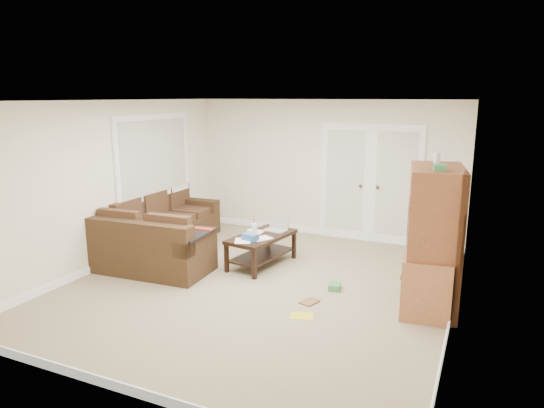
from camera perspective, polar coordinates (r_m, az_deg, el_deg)
The scene contains 17 objects.
floor at distance 6.79m, azimuth -1.43°, elevation -9.53°, with size 5.50×5.50×0.00m, color gray.
ceiling at distance 6.29m, azimuth -1.55°, elevation 12.08°, with size 5.00×5.50×0.02m, color silver.
wall_left at distance 7.82m, azimuth -18.23°, elevation 2.34°, with size 0.02×5.50×2.50m, color white.
wall_right at distance 5.82m, azimuth 21.30°, elevation -1.26°, with size 0.02×5.50×2.50m, color white.
wall_back at distance 8.94m, azimuth 6.20°, elevation 4.12°, with size 5.00×0.02×2.50m, color white.
wall_front at distance 4.21m, azimuth -18.08°, elevation -6.15°, with size 5.00×0.02×2.50m, color white.
baseboards at distance 6.77m, azimuth -1.43°, elevation -9.14°, with size 5.00×5.50×0.10m, color white, non-canonical shape.
french_doors at distance 8.72m, azimuth 11.41°, elevation 2.30°, with size 1.80×0.05×2.13m.
window_left at distance 8.51m, azimuth -13.66°, elevation 5.45°, with size 0.05×1.92×1.42m.
sectional_sofa at distance 8.09m, azimuth -13.03°, elevation -3.73°, with size 1.96×2.75×0.84m.
coffee_table at distance 7.49m, azimuth -1.13°, elevation -5.23°, with size 0.77×1.26×0.80m.
tv_armoire at distance 6.18m, azimuth 18.37°, elevation -3.78°, with size 0.76×1.17×1.88m.
side_cabinet at distance 6.03m, azimuth 17.77°, elevation -8.73°, with size 0.60×0.60×1.18m.
space_heater at distance 8.51m, azimuth 17.04°, elevation -4.41°, with size 0.12×0.10×0.30m, color silver.
floor_magazine at distance 5.92m, azimuth 3.51°, elevation -13.00°, with size 0.27×0.21×0.01m, color yellow.
floor_greenbox at distance 6.69m, azimuth 7.35°, elevation -9.59°, with size 0.15×0.21×0.08m, color #3D884E.
floor_book at distance 6.32m, azimuth 3.79°, elevation -11.19°, with size 0.18×0.24×0.02m, color brown.
Camera 1 is at (2.74, -5.66, 2.56)m, focal length 32.00 mm.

